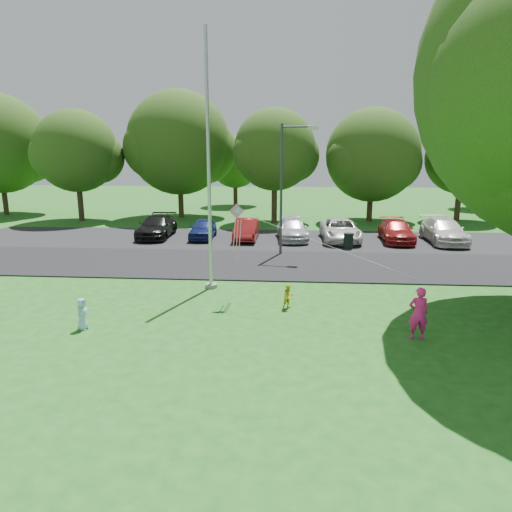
# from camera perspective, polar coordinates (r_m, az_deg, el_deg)

# --- Properties ---
(ground) EXTENTS (120.00, 120.00, 0.00)m
(ground) POSITION_cam_1_polar(r_m,az_deg,el_deg) (14.01, 5.25, -10.20)
(ground) COLOR #1C5C18
(ground) RESTS_ON ground
(park_road) EXTENTS (60.00, 6.00, 0.06)m
(park_road) POSITION_cam_1_polar(r_m,az_deg,el_deg) (22.55, 4.96, -1.11)
(park_road) COLOR black
(park_road) RESTS_ON ground
(parking_strip) EXTENTS (42.00, 7.00, 0.06)m
(parking_strip) POSITION_cam_1_polar(r_m,az_deg,el_deg) (28.90, 4.86, 2.02)
(parking_strip) COLOR black
(parking_strip) RESTS_ON ground
(flagpole) EXTENTS (0.50, 0.50, 10.00)m
(flagpole) POSITION_cam_1_polar(r_m,az_deg,el_deg) (18.22, -5.89, 8.71)
(flagpole) COLOR #B7BABF
(flagpole) RESTS_ON ground
(street_lamp) EXTENTS (1.93, 0.53, 6.88)m
(street_lamp) POSITION_cam_1_polar(r_m,az_deg,el_deg) (24.25, 3.83, 9.72)
(street_lamp) COLOR #3F3F44
(street_lamp) RESTS_ON ground
(trash_can) EXTENTS (0.59, 0.59, 0.94)m
(trash_can) POSITION_cam_1_polar(r_m,az_deg,el_deg) (26.57, 11.48, 1.80)
(trash_can) COLOR black
(trash_can) RESTS_ON ground
(tree_row) EXTENTS (64.35, 11.94, 10.88)m
(tree_row) POSITION_cam_1_polar(r_m,az_deg,el_deg) (37.16, 7.46, 13.19)
(tree_row) COLOR #332316
(tree_row) RESTS_ON ground
(horizon_trees) EXTENTS (77.46, 7.20, 7.02)m
(horizon_trees) POSITION_cam_1_polar(r_m,az_deg,el_deg) (46.97, 9.88, 11.32)
(horizon_trees) COLOR #332316
(horizon_trees) RESTS_ON ground
(parked_cars) EXTENTS (20.04, 5.28, 1.43)m
(parked_cars) POSITION_cam_1_polar(r_m,az_deg,el_deg) (28.73, 6.39, 3.33)
(parked_cars) COLOR black
(parked_cars) RESTS_ON ground
(woman) EXTENTS (0.59, 0.40, 1.61)m
(woman) POSITION_cam_1_polar(r_m,az_deg,el_deg) (14.47, 19.64, -6.75)
(woman) COLOR #FB2182
(woman) RESTS_ON ground
(child_yellow) EXTENTS (0.55, 0.52, 0.89)m
(child_yellow) POSITION_cam_1_polar(r_m,az_deg,el_deg) (16.34, 4.07, -5.07)
(child_yellow) COLOR yellow
(child_yellow) RESTS_ON ground
(child_blue) EXTENTS (0.36, 0.52, 1.02)m
(child_blue) POSITION_cam_1_polar(r_m,az_deg,el_deg) (15.45, -20.90, -6.77)
(child_blue) COLOR #A5CEFD
(child_blue) RESTS_ON ground
(kite) EXTENTS (6.07, 3.43, 2.38)m
(kite) POSITION_cam_1_polar(r_m,az_deg,el_deg) (16.52, -1.85, 3.91)
(kite) COLOR pink
(kite) RESTS_ON ground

